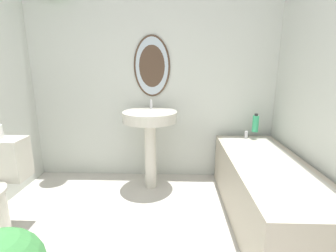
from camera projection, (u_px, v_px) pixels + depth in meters
wall_back at (147, 67)px, 2.65m from camera, size 2.80×0.29×2.40m
pedestal_sink at (150, 127)px, 2.46m from camera, size 0.55×0.55×0.92m
bathtub at (267, 189)px, 2.01m from camera, size 0.61×1.57×0.58m
shampoo_bottle at (255, 123)px, 2.56m from camera, size 0.06×0.06×0.19m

